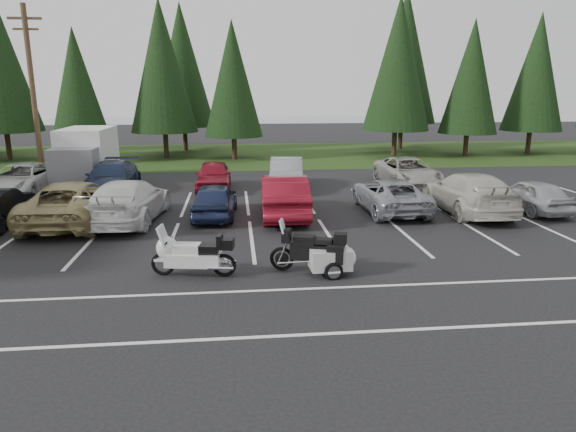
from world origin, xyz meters
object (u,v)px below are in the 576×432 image
Objects in this scene: touring_motorcycle at (193,251)px; car_near_4 at (215,200)px; car_far_3 at (286,174)px; car_far_2 at (213,176)px; box_truck at (83,157)px; car_near_8 at (531,195)px; cargo_trailer at (330,261)px; utility_pole at (33,94)px; car_near_2 at (74,202)px; car_near_3 at (128,201)px; car_near_5 at (284,196)px; car_far_4 at (408,172)px; adventure_motorcycle at (310,246)px; car_far_1 at (112,178)px; car_near_6 at (390,195)px; car_far_0 at (22,179)px; car_near_7 at (469,193)px.

car_near_4 is at bearing 96.56° from touring_motorcycle.
car_near_4 is 0.88× the size of car_far_3.
car_far_2 is 12.38m from touring_motorcycle.
box_truck is 1.33× the size of car_far_2.
car_near_8 reaches higher than cargo_trailer.
utility_pole is 2.13× the size of car_far_2.
car_near_3 is at bearing -176.88° from car_near_2.
car_near_5 reaches higher than car_far_4.
utility_pole is 23.95m from car_near_8.
car_far_3 is (12.60, -1.87, -3.93)m from utility_pole.
adventure_motorcycle reaches higher than car_near_4.
car_far_2 is at bearing -174.04° from car_far_3.
car_far_4 is at bearing -7.57° from box_truck.
adventure_motorcycle is at bearing 9.33° from touring_motorcycle.
car_far_1 is at bearing 139.84° from adventure_motorcycle.
car_near_6 is 3.10× the size of cargo_trailer.
car_near_2 is 1.04× the size of car_near_3.
adventure_motorcycle is at bearing -75.46° from car_far_2.
car_far_0 is 1.01× the size of car_far_4.
car_far_3 is at bearing 4.92° from car_far_0.
utility_pole reaches higher than cargo_trailer.
car_far_2 reaches higher than car_near_8.
touring_motorcycle is (4.88, -6.21, -0.10)m from car_near_2.
car_near_2 is 1.16× the size of car_near_5.
car_near_8 is 1.54× the size of touring_motorcycle.
car_far_1 is (-18.19, 5.63, 0.08)m from car_near_8.
box_truck reaches higher than car_far_1.
car_near_2 is 1.44× the size of car_near_4.
car_far_2 is at bearing 5.26° from car_far_0.
car_far_0 is 4.27m from car_far_1.
touring_motorcycle is (4.77, -11.91, -0.05)m from car_far_1.
utility_pole reaches higher than car_far_1.
car_near_6 is (7.20, 0.22, 0.00)m from car_near_4.
car_near_2 reaches higher than car_far_1.
touring_motorcycle is at bearing -131.74° from car_far_4.
utility_pole is 9.94m from car_far_2.
touring_motorcycle is at bearing -101.15° from car_far_3.
adventure_motorcycle is (3.08, -12.40, 0.04)m from car_far_2.
utility_pole reaches higher than car_near_2.
car_near_4 is 6.67m from touring_motorcycle.
car_far_2 is (-10.62, 5.99, -0.11)m from car_near_7.
car_near_4 is 11.47m from car_far_4.
car_far_4 is (-3.18, 6.21, 0.05)m from car_near_8.
car_far_4 is at bearing -68.45° from car_near_8.
car_near_8 is 0.76× the size of car_far_1.
adventure_motorcycle is at bearing -121.78° from car_far_4.
car_near_4 reaches higher than cargo_trailer.
car_near_3 is at bearing 10.19° from car_near_4.
car_far_4 is at bearing 60.33° from touring_motorcycle.
car_far_1 is at bearing -32.61° from car_near_5.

